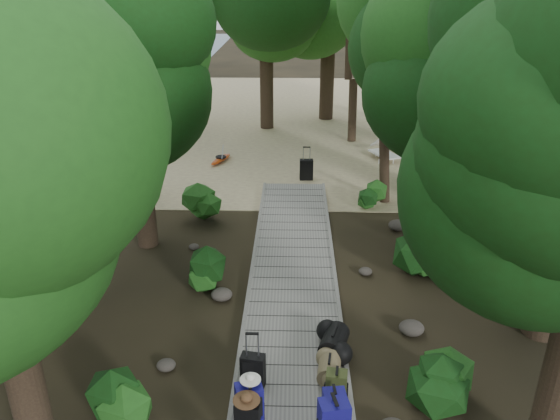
# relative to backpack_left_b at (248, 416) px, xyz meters

# --- Properties ---
(ground) EXTENTS (120.00, 120.00, 0.00)m
(ground) POSITION_rel_backpack_left_b_xyz_m (0.64, 3.58, -0.46)
(ground) COLOR #302818
(ground) RESTS_ON ground
(sand_beach) EXTENTS (40.00, 22.00, 0.02)m
(sand_beach) POSITION_rel_backpack_left_b_xyz_m (0.64, 19.58, -0.45)
(sand_beach) COLOR #C7BB86
(sand_beach) RESTS_ON ground
(boardwalk) EXTENTS (2.00, 12.00, 0.12)m
(boardwalk) POSITION_rel_backpack_left_b_xyz_m (0.64, 4.58, -0.40)
(boardwalk) COLOR gray
(boardwalk) RESTS_ON ground
(backpack_left_b) EXTENTS (0.41, 0.32, 0.69)m
(backpack_left_b) POSITION_rel_backpack_left_b_xyz_m (0.00, 0.00, 0.00)
(backpack_left_b) COLOR black
(backpack_left_b) RESTS_ON boardwalk
(backpack_left_c) EXTENTS (0.47, 0.39, 0.75)m
(backpack_left_c) POSITION_rel_backpack_left_b_xyz_m (-0.01, 0.26, 0.03)
(backpack_left_c) COLOR navy
(backpack_left_c) RESTS_ON boardwalk
(backpack_right_b) EXTENTS (0.49, 0.39, 0.78)m
(backpack_right_b) POSITION_rel_backpack_left_b_xyz_m (1.25, -0.08, 0.05)
(backpack_right_b) COLOR navy
(backpack_right_b) RESTS_ON boardwalk
(backpack_right_c) EXTENTS (0.37, 0.28, 0.59)m
(backpack_right_c) POSITION_rel_backpack_left_b_xyz_m (1.29, 0.34, -0.05)
(backpack_right_c) COLOR navy
(backpack_right_c) RESTS_ON boardwalk
(backpack_right_d) EXTENTS (0.37, 0.29, 0.52)m
(backpack_right_d) POSITION_rel_backpack_left_b_xyz_m (1.36, 0.85, -0.08)
(backpack_right_d) COLOR #37411D
(backpack_right_d) RESTS_ON boardwalk
(duffel_right_khaki) EXTENTS (0.45, 0.61, 0.38)m
(duffel_right_khaki) POSITION_rel_backpack_left_b_xyz_m (1.27, 1.28, -0.16)
(duffel_right_khaki) COLOR olive
(duffel_right_khaki) RESTS_ON boardwalk
(duffel_right_black) EXTENTS (0.62, 0.79, 0.44)m
(duffel_right_black) POSITION_rel_backpack_left_b_xyz_m (1.40, 1.98, -0.13)
(duffel_right_black) COLOR black
(duffel_right_black) RESTS_ON boardwalk
(suitcase_on_boardwalk) EXTENTS (0.43, 0.28, 0.61)m
(suitcase_on_boardwalk) POSITION_rel_backpack_left_b_xyz_m (-0.01, 1.05, -0.04)
(suitcase_on_boardwalk) COLOR black
(suitcase_on_boardwalk) RESTS_ON boardwalk
(lone_suitcase_on_sand) EXTENTS (0.45, 0.27, 0.70)m
(lone_suitcase_on_sand) POSITION_rel_backpack_left_b_xyz_m (1.05, 11.29, -0.10)
(lone_suitcase_on_sand) COLOR black
(lone_suitcase_on_sand) RESTS_ON sand_beach
(hat_brown) EXTENTS (0.40, 0.40, 0.12)m
(hat_brown) POSITION_rel_backpack_left_b_xyz_m (-0.02, -0.04, 0.41)
(hat_brown) COLOR #51351E
(hat_brown) RESTS_ON backpack_left_b
(hat_white) EXTENTS (0.32, 0.32, 0.11)m
(hat_white) POSITION_rel_backpack_left_b_xyz_m (0.01, 0.32, 0.46)
(hat_white) COLOR silver
(hat_white) RESTS_ON backpack_left_c
(kayak) EXTENTS (1.54, 2.90, 0.29)m
(kayak) POSITION_rel_backpack_left_b_xyz_m (-2.08, 13.05, -0.30)
(kayak) COLOR #B03A0F
(kayak) RESTS_ON sand_beach
(sun_lounger) EXTENTS (1.42, 2.10, 0.65)m
(sun_lounger) POSITION_rel_backpack_left_b_xyz_m (4.02, 13.58, -0.12)
(sun_lounger) COLOR silver
(sun_lounger) RESTS_ON sand_beach
(tree_right_c) EXTENTS (4.55, 4.55, 7.87)m
(tree_right_c) POSITION_rel_backpack_left_b_xyz_m (4.53, 5.43, 3.47)
(tree_right_c) COLOR black
(tree_right_c) RESTS_ON ground
(tree_right_e) EXTENTS (4.83, 4.83, 8.70)m
(tree_right_e) POSITION_rel_backpack_left_b_xyz_m (4.76, 10.69, 3.88)
(tree_right_e) COLOR black
(tree_right_e) RESTS_ON ground
(tree_right_f) EXTENTS (5.06, 5.06, 9.03)m
(tree_right_f) POSITION_rel_backpack_left_b_xyz_m (7.04, 12.54, 4.05)
(tree_right_f) COLOR black
(tree_right_f) RESTS_ON ground
(tree_left_b) EXTENTS (4.50, 4.50, 8.11)m
(tree_left_b) POSITION_rel_backpack_left_b_xyz_m (-4.57, 3.37, 3.59)
(tree_left_b) COLOR black
(tree_left_b) RESTS_ON ground
(tree_left_c) EXTENTS (4.23, 4.23, 7.36)m
(tree_left_c) POSITION_rel_backpack_left_b_xyz_m (-3.13, 6.38, 3.22)
(tree_left_c) COLOR black
(tree_left_c) RESTS_ON ground
(tree_back_a) EXTENTS (4.87, 4.87, 8.43)m
(tree_back_a) POSITION_rel_backpack_left_b_xyz_m (-0.61, 17.98, 3.75)
(tree_back_a) COLOR black
(tree_back_a) RESTS_ON ground
(tree_back_b) EXTENTS (5.27, 5.27, 9.41)m
(tree_back_b) POSITION_rel_backpack_left_b_xyz_m (2.13, 19.73, 4.24)
(tree_back_b) COLOR black
(tree_back_b) RESTS_ON ground
(tree_back_c) EXTENTS (4.60, 4.60, 8.28)m
(tree_back_c) POSITION_rel_backpack_left_b_xyz_m (5.37, 18.84, 3.68)
(tree_back_c) COLOR black
(tree_back_c) RESTS_ON ground
(tree_back_d) EXTENTS (5.26, 5.26, 8.76)m
(tree_back_d) POSITION_rel_backpack_left_b_xyz_m (-4.98, 18.33, 3.92)
(tree_back_d) COLOR black
(tree_back_d) RESTS_ON ground
(palm_right_a) EXTENTS (4.18, 4.18, 7.12)m
(palm_right_a) POSITION_rel_backpack_left_b_xyz_m (3.56, 9.66, 3.09)
(palm_right_a) COLOR #133E11
(palm_right_a) RESTS_ON ground
(palm_right_b) EXTENTS (4.94, 4.94, 9.53)m
(palm_right_b) POSITION_rel_backpack_left_b_xyz_m (5.77, 15.26, 4.30)
(palm_right_b) COLOR #133E11
(palm_right_b) RESTS_ON ground
(palm_right_c) EXTENTS (4.76, 4.76, 7.57)m
(palm_right_c) POSITION_rel_backpack_left_b_xyz_m (3.28, 16.18, 3.32)
(palm_right_c) COLOR #133E11
(palm_right_c) RESTS_ON ground
(palm_left_a) EXTENTS (4.21, 4.21, 6.70)m
(palm_left_a) POSITION_rel_backpack_left_b_xyz_m (-4.11, 9.68, 2.88)
(palm_left_a) COLOR #133E11
(palm_left_a) RESTS_ON ground
(rock_left_b) EXTENTS (0.34, 0.31, 0.19)m
(rock_left_b) POSITION_rel_backpack_left_b_xyz_m (-1.60, 1.55, -0.37)
(rock_left_b) COLOR #4C473F
(rock_left_b) RESTS_ON ground
(rock_left_c) EXTENTS (0.46, 0.42, 0.25)m
(rock_left_c) POSITION_rel_backpack_left_b_xyz_m (-0.89, 3.83, -0.34)
(rock_left_c) COLOR #4C473F
(rock_left_c) RESTS_ON ground
(rock_left_d) EXTENTS (0.27, 0.24, 0.15)m
(rock_left_d) POSITION_rel_backpack_left_b_xyz_m (-1.90, 6.14, -0.39)
(rock_left_d) COLOR #4C473F
(rock_left_d) RESTS_ON ground
(rock_right_b) EXTENTS (0.50, 0.45, 0.27)m
(rock_right_b) POSITION_rel_backpack_left_b_xyz_m (2.96, 2.72, -0.33)
(rock_right_b) COLOR #4C473F
(rock_right_b) RESTS_ON ground
(rock_right_c) EXTENTS (0.32, 0.28, 0.17)m
(rock_right_c) POSITION_rel_backpack_left_b_xyz_m (2.33, 4.98, -0.38)
(rock_right_c) COLOR #4C473F
(rock_right_c) RESTS_ON ground
(rock_right_d) EXTENTS (0.52, 0.47, 0.28)m
(rock_right_d) POSITION_rel_backpack_left_b_xyz_m (3.49, 7.42, -0.32)
(rock_right_d) COLOR #4C473F
(rock_right_d) RESTS_ON ground
(shrub_left_a) EXTENTS (1.07, 1.07, 0.96)m
(shrub_left_a) POSITION_rel_backpack_left_b_xyz_m (-1.91, 0.27, 0.02)
(shrub_left_a) COLOR #1F5218
(shrub_left_a) RESTS_ON ground
(shrub_left_b) EXTENTS (0.96, 0.96, 0.87)m
(shrub_left_b) POSITION_rel_backpack_left_b_xyz_m (-1.19, 4.27, -0.03)
(shrub_left_b) COLOR #1F5218
(shrub_left_b) RESTS_ON ground
(shrub_left_c) EXTENTS (1.17, 1.17, 1.05)m
(shrub_left_c) POSITION_rel_backpack_left_b_xyz_m (-1.91, 7.82, 0.06)
(shrub_left_c) COLOR #1F5218
(shrub_left_c) RESTS_ON ground
(shrub_right_a) EXTENTS (1.12, 1.12, 1.01)m
(shrub_right_a) POSITION_rel_backpack_left_b_xyz_m (3.13, 0.84, 0.04)
(shrub_right_a) COLOR #1F5218
(shrub_right_a) RESTS_ON ground
(shrub_right_b) EXTENTS (1.21, 1.21, 1.09)m
(shrub_right_b) POSITION_rel_backpack_left_b_xyz_m (3.63, 5.20, 0.08)
(shrub_right_b) COLOR #1F5218
(shrub_right_b) RESTS_ON ground
(shrub_right_c) EXTENTS (0.72, 0.72, 0.65)m
(shrub_right_c) POSITION_rel_backpack_left_b_xyz_m (2.96, 8.99, -0.14)
(shrub_right_c) COLOR #1F5218
(shrub_right_c) RESTS_ON ground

